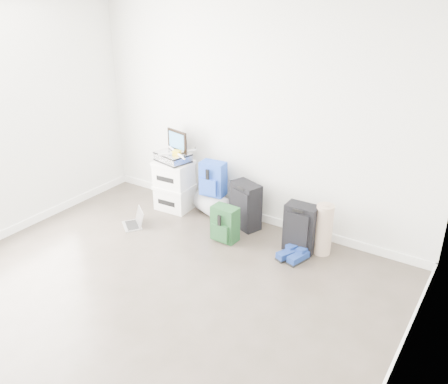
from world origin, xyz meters
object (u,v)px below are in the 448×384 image
Objects in this scene: duffel_bag at (214,205)px; laptop at (135,222)px; large_suitcase at (245,206)px; briefcase at (173,157)px; carry_on at (300,228)px; boxes_stack at (174,185)px.

duffel_bag reaches higher than laptop.
laptop is (-1.17, -0.72, -0.24)m from large_suitcase.
briefcase is at bearing 117.30° from laptop.
duffel_bag is at bearing -164.76° from large_suitcase.
duffel_bag is 0.91× the size of carry_on.
carry_on is at bearing 53.30° from laptop.
duffel_bag is at bearing 22.30° from briefcase.
large_suitcase is at bearing -0.30° from boxes_stack.
boxes_stack is at bearing -150.22° from duffel_bag.
large_suitcase is 1.04× the size of carry_on.
duffel_bag is 0.88× the size of large_suitcase.
duffel_bag is 1.03m from laptop.
carry_on is (1.86, -0.08, -0.45)m from briefcase.
boxes_stack is 0.73m from laptop.
briefcase is 0.82m from duffel_bag.
briefcase is 1.15m from large_suitcase.
carry_on is at bearing -5.71° from boxes_stack.
briefcase reaches higher than large_suitcase.
carry_on is at bearing 10.34° from briefcase.
boxes_stack is 1.84× the size of laptop.
briefcase is 0.75× the size of carry_on.
large_suitcase reaches higher than laptop.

